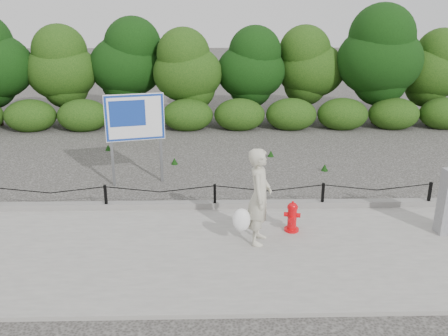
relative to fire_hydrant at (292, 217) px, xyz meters
name	(u,v)px	position (x,y,z in m)	size (l,w,h in m)	color
ground	(215,211)	(-1.60, 1.19, -0.39)	(90.00, 90.00, 0.00)	#2D2B28
sidewalk	(216,252)	(-1.60, -0.81, -0.35)	(14.00, 4.00, 0.08)	gray
curb	(215,205)	(-1.60, 1.24, -0.24)	(14.00, 0.22, 0.14)	slate
chain_barrier	(215,193)	(-1.60, 1.19, 0.06)	(10.06, 0.06, 0.60)	black
treeline	(216,63)	(-1.47, 10.11, 2.00)	(20.20, 3.55, 4.54)	black
fire_hydrant	(292,217)	(0.00, 0.00, 0.00)	(0.37, 0.38, 0.66)	red
pedestrian	(258,198)	(-0.76, -0.47, 0.63)	(0.83, 0.79, 1.94)	beige
advertising_sign	(135,122)	(-3.64, 3.06, 1.32)	(1.49, 0.45, 2.43)	slate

